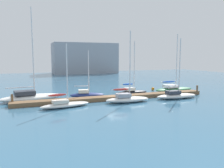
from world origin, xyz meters
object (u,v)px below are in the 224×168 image
sailboat_3 (127,98)px  harbor_building_distant (85,58)px  sailboat_0 (31,96)px  sailboat_4 (132,91)px  sailboat_2 (87,94)px  sailboat_1 (65,104)px  sailboat_6 (174,89)px  sailboat_5 (176,95)px  mooring_buoy_orange (153,89)px

sailboat_3 → harbor_building_distant: harbor_building_distant is taller
sailboat_0 → sailboat_4: bearing=-11.8°
sailboat_2 → sailboat_3: size_ratio=0.75×
sailboat_3 → sailboat_4: bearing=60.7°
sailboat_0 → sailboat_1: 6.97m
sailboat_1 → harbor_building_distant: (16.40, 54.84, 5.04)m
sailboat_3 → sailboat_0: bearing=157.5°
sailboat_3 → sailboat_6: (11.65, 5.58, -0.03)m
sailboat_3 → sailboat_5: bearing=2.3°
sailboat_3 → sailboat_4: 6.20m
sailboat_0 → sailboat_6: (23.74, -0.25, -0.08)m
mooring_buoy_orange → sailboat_1: bearing=-154.7°
sailboat_5 → sailboat_6: (3.71, 5.70, 0.02)m
mooring_buoy_orange → harbor_building_distant: bearing=91.2°
sailboat_0 → sailboat_5: (20.02, -5.95, -0.10)m
sailboat_2 → sailboat_4: 7.47m
sailboat_0 → harbor_building_distant: sailboat_0 is taller
sailboat_4 → mooring_buoy_orange: size_ratio=14.93×
sailboat_3 → harbor_building_distant: size_ratio=0.41×
sailboat_1 → sailboat_6: bearing=6.8°
sailboat_1 → sailboat_6: (20.00, 5.63, 0.06)m
sailboat_0 → sailboat_6: 23.74m
sailboat_0 → sailboat_4: 15.43m
sailboat_6 → sailboat_5: bearing=-124.8°
sailboat_0 → sailboat_2: (7.95, -0.37, -0.12)m
sailboat_1 → harbor_building_distant: size_ratio=0.33×
sailboat_1 → sailboat_0: bearing=113.5°
sailboat_1 → sailboat_4: bearing=15.4°
sailboat_1 → mooring_buoy_orange: (17.37, 8.21, -0.18)m
sailboat_2 → mooring_buoy_orange: sailboat_2 is taller
sailboat_5 → harbor_building_distant: harbor_building_distant is taller
sailboat_6 → sailboat_1: bearing=-166.0°
sailboat_5 → sailboat_6: 6.80m
sailboat_1 → mooring_buoy_orange: size_ratio=13.41×
sailboat_4 → harbor_building_distant: bearing=83.1°
sailboat_1 → mooring_buoy_orange: sailboat_1 is taller
sailboat_0 → sailboat_4: (15.42, -0.60, -0.06)m
sailboat_4 → sailboat_5: 7.06m
sailboat_2 → sailboat_4: (7.47, -0.23, 0.06)m
sailboat_2 → sailboat_5: (12.07, -5.58, 0.01)m
sailboat_1 → sailboat_5: sailboat_5 is taller
sailboat_2 → sailboat_5: bearing=-14.0°
sailboat_0 → harbor_building_distant: bearing=58.1°
sailboat_0 → sailboat_2: size_ratio=1.81×
sailboat_1 → sailboat_4: sailboat_4 is taller
harbor_building_distant → sailboat_6: bearing=-85.8°
sailboat_2 → harbor_building_distant: harbor_building_distant is taller
sailboat_6 → mooring_buoy_orange: bearing=134.0°
harbor_building_distant → sailboat_5: bearing=-90.1°
sailboat_3 → mooring_buoy_orange: size_ratio=16.58×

